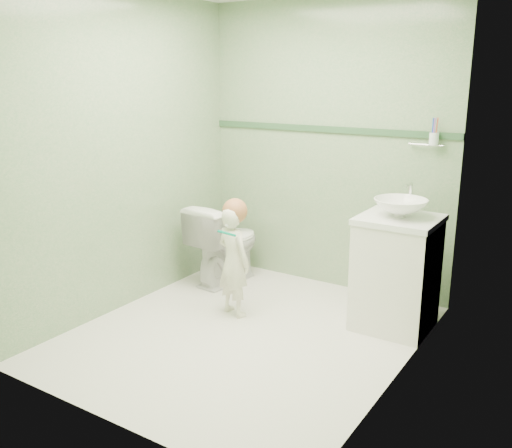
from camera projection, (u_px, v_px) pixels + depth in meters
The scene contains 12 objects.
ground at pixel (245, 334), 4.00m from camera, with size 2.50×2.50×0.00m, color silver.
room_shell at pixel (244, 167), 3.69m from camera, with size 2.50×2.54×2.40m.
trim_stripe at pixel (327, 129), 4.66m from camera, with size 2.20×0.02×0.05m, color #305534.
vanity at pixel (396, 275), 4.03m from camera, with size 0.52×0.50×0.80m, color white.
counter at pixel (400, 220), 3.93m from camera, with size 0.54×0.52×0.04m, color white.
basin at pixel (401, 208), 3.90m from camera, with size 0.37×0.37×0.13m, color white.
faucet at pixel (410, 192), 4.03m from camera, with size 0.03×0.13×0.18m.
cup_holder at pixel (433, 138), 4.15m from camera, with size 0.26×0.07×0.21m.
toilet at pixel (225, 243), 4.95m from camera, with size 0.40×0.70×0.71m, color white.
toddler at pixel (234, 262), 4.24m from camera, with size 0.31×0.20×0.85m, color white.
hair_cap at pixel (235, 211), 4.16m from camera, with size 0.19×0.19×0.19m, color #A5653C.
teal_toothbrush at pixel (227, 232), 4.04m from camera, with size 0.11×0.14×0.08m.
Camera 1 is at (2.05, -3.04, 1.79)m, focal length 39.51 mm.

